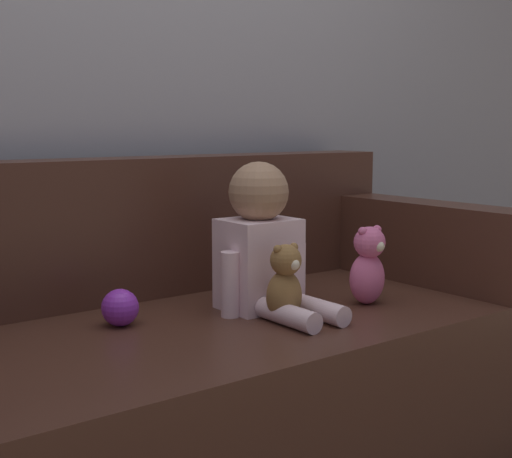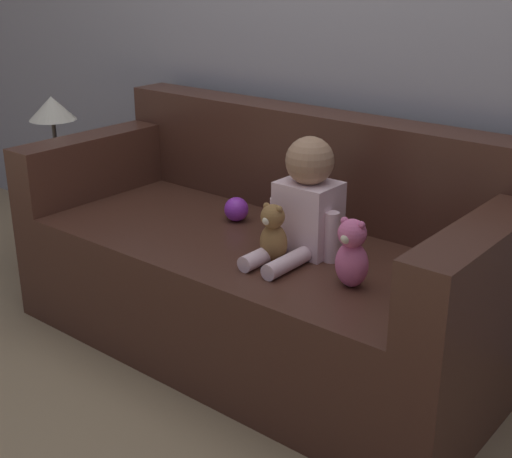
% 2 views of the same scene
% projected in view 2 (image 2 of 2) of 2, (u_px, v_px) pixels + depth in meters
% --- Properties ---
extents(ground_plane, '(12.00, 12.00, 0.00)m').
position_uv_depth(ground_plane, '(258.00, 344.00, 2.88)').
color(ground_plane, '#9E8460').
extents(wall_back, '(8.00, 0.05, 2.60)m').
position_uv_depth(wall_back, '(343.00, 2.00, 2.80)').
color(wall_back, '#93939E').
rests_on(wall_back, ground_plane).
extents(couch, '(1.94, 0.89, 0.90)m').
position_uv_depth(couch, '(266.00, 266.00, 2.80)').
color(couch, '#47281E').
rests_on(couch, ground_plane).
extents(person_baby, '(0.29, 0.38, 0.42)m').
position_uv_depth(person_baby, '(305.00, 204.00, 2.50)').
color(person_baby, silver).
rests_on(person_baby, couch).
extents(teddy_bear_brown, '(0.10, 0.10, 0.21)m').
position_uv_depth(teddy_bear_brown, '(273.00, 234.00, 2.45)').
color(teddy_bear_brown, olive).
rests_on(teddy_bear_brown, couch).
extents(plush_toy_side, '(0.11, 0.11, 0.23)m').
position_uv_depth(plush_toy_side, '(352.00, 253.00, 2.26)').
color(plush_toy_side, '#DB6699').
rests_on(plush_toy_side, couch).
extents(toy_ball, '(0.10, 0.10, 0.10)m').
position_uv_depth(toy_ball, '(236.00, 209.00, 2.85)').
color(toy_ball, purple).
rests_on(toy_ball, couch).
extents(side_table, '(0.37, 0.37, 0.86)m').
position_uv_depth(side_table, '(55.00, 145.00, 3.40)').
color(side_table, brown).
rests_on(side_table, ground_plane).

